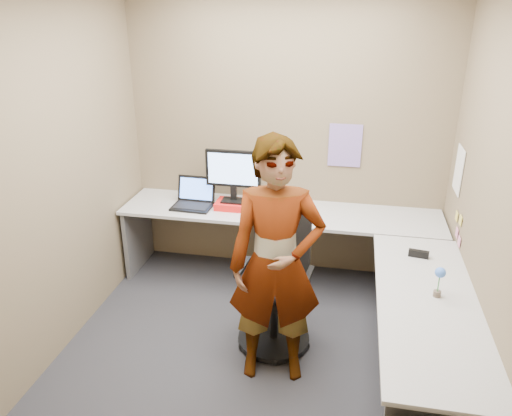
% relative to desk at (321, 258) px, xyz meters
% --- Properties ---
extents(ground, '(3.00, 3.00, 0.00)m').
position_rel_desk_xyz_m(ground, '(-0.44, -0.39, -0.59)').
color(ground, '#222226').
rests_on(ground, ground).
extents(wall_back, '(3.00, 0.00, 3.00)m').
position_rel_desk_xyz_m(wall_back, '(-0.44, 0.91, 0.76)').
color(wall_back, brown).
rests_on(wall_back, ground).
extents(wall_right, '(0.00, 2.70, 2.70)m').
position_rel_desk_xyz_m(wall_right, '(1.06, -0.39, 0.76)').
color(wall_right, brown).
rests_on(wall_right, ground).
extents(wall_left, '(0.00, 2.70, 2.70)m').
position_rel_desk_xyz_m(wall_left, '(-1.94, -0.39, 0.76)').
color(wall_left, brown).
rests_on(wall_left, ground).
extents(desk, '(2.98, 2.58, 0.73)m').
position_rel_desk_xyz_m(desk, '(0.00, 0.00, 0.00)').
color(desk, '#AAAAAA').
rests_on(desk, ground).
extents(paper_ream, '(0.32, 0.24, 0.06)m').
position_rel_desk_xyz_m(paper_ream, '(-0.88, 0.58, 0.17)').
color(paper_ream, red).
rests_on(paper_ream, desk).
extents(monitor, '(0.52, 0.15, 0.49)m').
position_rel_desk_xyz_m(monitor, '(-0.88, 0.60, 0.49)').
color(monitor, black).
rests_on(monitor, paper_ream).
extents(laptop, '(0.38, 0.32, 0.26)m').
position_rel_desk_xyz_m(laptop, '(-1.26, 0.56, 0.21)').
color(laptop, black).
rests_on(laptop, desk).
extents(trackball_mouse, '(0.12, 0.08, 0.07)m').
position_rel_desk_xyz_m(trackball_mouse, '(-0.87, 0.65, 0.17)').
color(trackball_mouse, '#B7B7BC').
rests_on(trackball_mouse, desk).
extents(origami, '(0.10, 0.10, 0.06)m').
position_rel_desk_xyz_m(origami, '(-0.48, 0.36, 0.17)').
color(origami, white).
rests_on(origami, desk).
extents(stapler, '(0.15, 0.06, 0.05)m').
position_rel_desk_xyz_m(stapler, '(0.74, -0.09, 0.17)').
color(stapler, black).
rests_on(stapler, desk).
extents(flower, '(0.07, 0.07, 0.22)m').
position_rel_desk_xyz_m(flower, '(0.80, -0.64, 0.28)').
color(flower, brown).
rests_on(flower, desk).
extents(calendar_purple, '(0.30, 0.01, 0.40)m').
position_rel_desk_xyz_m(calendar_purple, '(0.11, 0.90, 0.71)').
color(calendar_purple, '#846BB7').
rests_on(calendar_purple, wall_back).
extents(calendar_white, '(0.01, 0.28, 0.38)m').
position_rel_desk_xyz_m(calendar_white, '(1.05, 0.51, 0.66)').
color(calendar_white, white).
rests_on(calendar_white, wall_right).
extents(sticky_note_a, '(0.01, 0.07, 0.07)m').
position_rel_desk_xyz_m(sticky_note_a, '(1.05, 0.16, 0.36)').
color(sticky_note_a, '#F2E059').
rests_on(sticky_note_a, wall_right).
extents(sticky_note_b, '(0.01, 0.07, 0.07)m').
position_rel_desk_xyz_m(sticky_note_b, '(1.05, 0.21, 0.23)').
color(sticky_note_b, pink).
rests_on(sticky_note_b, wall_right).
extents(sticky_note_c, '(0.01, 0.07, 0.07)m').
position_rel_desk_xyz_m(sticky_note_c, '(1.05, 0.09, 0.21)').
color(sticky_note_c, pink).
rests_on(sticky_note_c, wall_right).
extents(sticky_note_d, '(0.01, 0.07, 0.07)m').
position_rel_desk_xyz_m(sticky_note_d, '(1.05, 0.31, 0.33)').
color(sticky_note_d, '#F2E059').
rests_on(sticky_note_d, wall_right).
extents(office_chair, '(0.58, 0.57, 1.07)m').
position_rel_desk_xyz_m(office_chair, '(-0.32, -0.33, -0.15)').
color(office_chair, black).
rests_on(office_chair, ground).
extents(person, '(0.71, 0.53, 1.78)m').
position_rel_desk_xyz_m(person, '(-0.27, -0.70, 0.30)').
color(person, '#999399').
rests_on(person, ground).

